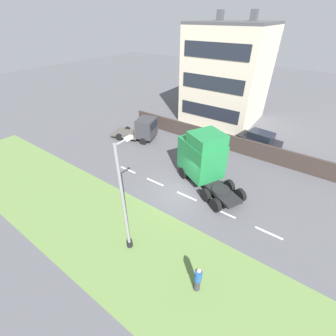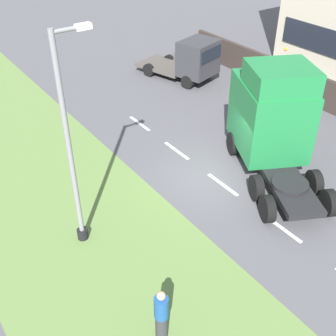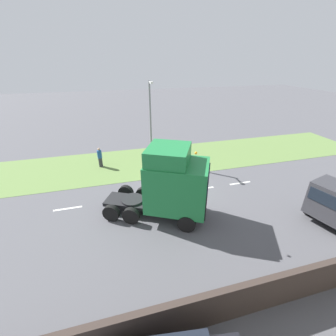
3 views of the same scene
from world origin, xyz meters
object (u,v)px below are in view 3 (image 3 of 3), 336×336
Objects in this scene: pedestrian at (100,158)px; lamp_post at (151,127)px; lorry_cab at (173,184)px; flatbed_truck at (336,202)px.

lamp_post is at bearing 90.00° from pedestrian.
flatbed_truck is (3.00, 9.06, -0.92)m from lorry_cab.
lorry_cab is 9.64m from pedestrian.
lorry_cab is at bearing -2.90° from lamp_post.
pedestrian is (-0.00, -4.73, -2.41)m from lamp_post.
pedestrian is at bearing -90.00° from lamp_post.
lamp_post reaches higher than flatbed_truck.
lorry_cab is at bearing 56.01° from flatbed_truck.
pedestrian is (-11.51, -13.37, -0.48)m from flatbed_truck.
lamp_post reaches higher than lorry_cab.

